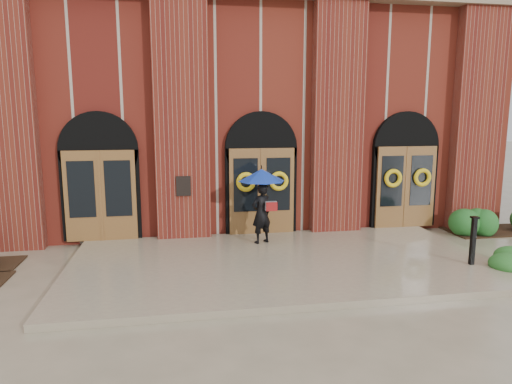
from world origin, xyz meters
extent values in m
plane|color=gray|center=(0.00, 0.00, 0.00)|extent=(90.00, 90.00, 0.00)
cube|color=gray|center=(0.00, 0.15, 0.07)|extent=(10.00, 5.30, 0.15)
cube|color=maroon|center=(0.00, 8.90, 3.50)|extent=(16.00, 12.00, 7.00)
cube|color=black|center=(-2.25, 2.47, 1.65)|extent=(0.40, 0.05, 0.55)
cube|color=maroon|center=(-6.75, 2.73, 3.50)|extent=(1.50, 0.45, 7.00)
cube|color=maroon|center=(-2.25, 2.73, 3.50)|extent=(1.50, 0.45, 7.00)
cube|color=maroon|center=(2.25, 2.73, 3.50)|extent=(1.50, 0.45, 7.00)
cube|color=maroon|center=(6.75, 2.73, 3.50)|extent=(1.50, 0.45, 7.00)
cube|color=brown|center=(-4.50, 2.71, 1.40)|extent=(1.90, 0.10, 2.50)
cylinder|color=black|center=(-4.50, 2.85, 2.65)|extent=(2.10, 0.22, 2.10)
cube|color=brown|center=(0.00, 2.71, 1.40)|extent=(1.90, 0.10, 2.50)
cylinder|color=black|center=(0.00, 2.85, 2.65)|extent=(2.10, 0.22, 2.10)
cube|color=brown|center=(4.50, 2.71, 1.40)|extent=(1.90, 0.10, 2.50)
cylinder|color=black|center=(4.50, 2.85, 2.65)|extent=(2.10, 0.22, 2.10)
torus|color=yellow|center=(-0.48, 2.59, 1.70)|extent=(0.57, 0.13, 0.57)
torus|color=yellow|center=(0.48, 2.59, 1.70)|extent=(0.57, 0.13, 0.57)
torus|color=yellow|center=(4.02, 2.59, 1.70)|extent=(0.57, 0.13, 0.57)
torus|color=yellow|center=(4.98, 2.59, 1.70)|extent=(0.57, 0.13, 0.57)
imported|color=black|center=(-0.20, 1.69, 0.97)|extent=(0.71, 0.60, 1.64)
cone|color=#1537A8|center=(-0.20, 1.69, 2.01)|extent=(1.68, 1.68, 0.33)
cylinder|color=black|center=(-0.15, 1.64, 1.57)|extent=(0.02, 0.02, 0.55)
cube|color=#AFB1B5|center=(0.04, 1.56, 1.19)|extent=(0.34, 0.27, 0.24)
cube|color=maroon|center=(0.04, 1.47, 1.19)|extent=(0.29, 0.15, 0.24)
cube|color=black|center=(4.30, -0.94, 0.70)|extent=(0.10, 0.10, 1.10)
cube|color=black|center=(4.30, -0.94, 1.27)|extent=(0.16, 0.16, 0.04)
ellipsoid|color=#1E5720|center=(7.49, 2.20, 0.39)|extent=(3.02, 1.21, 0.78)
ellipsoid|color=#245C21|center=(5.10, -1.17, 0.22)|extent=(1.25, 1.07, 0.44)
camera|label=1|loc=(-2.40, -10.14, 3.61)|focal=32.00mm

